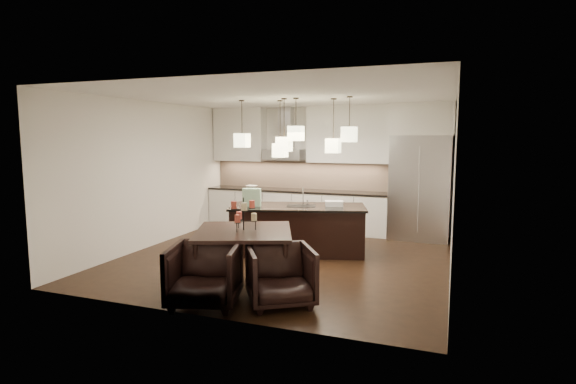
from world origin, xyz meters
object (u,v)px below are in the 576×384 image
(armchair_right, at_px, (281,276))
(island_body, at_px, (298,230))
(refrigerator, at_px, (420,188))
(dining_table, at_px, (244,257))
(armchair_left, at_px, (205,275))

(armchair_right, bearing_deg, island_body, 72.12)
(refrigerator, relative_size, island_body, 0.91)
(dining_table, relative_size, armchair_left, 1.53)
(island_body, height_order, armchair_right, island_body)
(refrigerator, bearing_deg, armchair_left, -115.14)
(dining_table, height_order, armchair_left, dining_table)
(island_body, bearing_deg, armchair_right, -92.14)
(island_body, bearing_deg, armchair_left, -111.31)
(refrigerator, relative_size, dining_table, 1.62)
(dining_table, bearing_deg, island_body, 64.06)
(armchair_right, bearing_deg, dining_table, 112.70)
(armchair_left, relative_size, armchair_right, 1.05)
(dining_table, height_order, armchair_right, dining_table)
(refrigerator, height_order, island_body, refrigerator)
(island_body, relative_size, armchair_right, 2.86)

